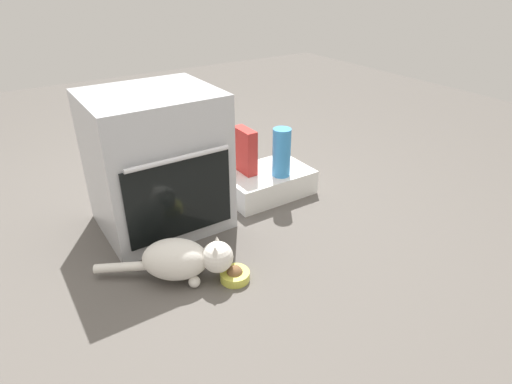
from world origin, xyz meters
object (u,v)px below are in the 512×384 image
(pantry_cabinet, at_px, (266,182))
(oven, at_px, (157,162))
(cat, at_px, (183,259))
(food_bowl, at_px, (235,275))
(water_bottle, at_px, (282,153))
(cereal_box, at_px, (245,151))

(pantry_cabinet, bearing_deg, oven, 176.93)
(oven, relative_size, cat, 1.34)
(food_bowl, xyz_separation_m, water_bottle, (0.65, 0.53, 0.28))
(cereal_box, bearing_deg, water_bottle, -46.15)
(cereal_box, height_order, water_bottle, water_bottle)
(cat, bearing_deg, oven, 112.38)
(cereal_box, xyz_separation_m, water_bottle, (0.16, -0.16, 0.01))
(oven, xyz_separation_m, cereal_box, (0.58, 0.04, -0.08))
(oven, xyz_separation_m, food_bowl, (0.08, -0.66, -0.35))
(water_bottle, bearing_deg, cereal_box, 133.85)
(food_bowl, height_order, cereal_box, cereal_box)
(oven, distance_m, water_bottle, 0.75)
(oven, relative_size, water_bottle, 2.51)
(pantry_cabinet, relative_size, cat, 0.97)
(pantry_cabinet, relative_size, cereal_box, 1.95)
(oven, height_order, cat, oven)
(oven, relative_size, cereal_box, 2.69)
(oven, relative_size, food_bowl, 5.38)
(cat, xyz_separation_m, cereal_box, (0.69, 0.56, 0.18))
(food_bowl, xyz_separation_m, cat, (-0.19, 0.13, 0.09))
(cereal_box, bearing_deg, oven, -176.48)
(cat, bearing_deg, food_bowl, 0.00)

